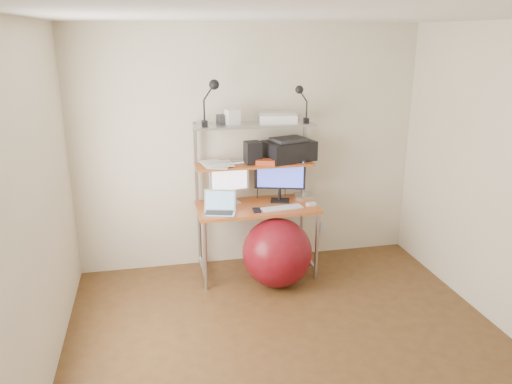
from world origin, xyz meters
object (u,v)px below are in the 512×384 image
monitor_silver (230,179)px  monitor_black (280,176)px  exercise_ball (277,253)px  printer (289,150)px  laptop (220,208)px

monitor_silver → monitor_black: size_ratio=0.90×
monitor_silver → exercise_ball: monitor_silver is taller
monitor_silver → printer: bearing=-11.1°
monitor_black → printer: 0.29m
laptop → printer: printer is taller
laptop → exercise_ball: bearing=-1.9°
monitor_silver → monitor_black: (0.51, -0.05, 0.01)m
monitor_silver → exercise_ball: (0.39, -0.45, -0.65)m
monitor_silver → monitor_black: monitor_black is taller
printer → exercise_ball: printer is taller
exercise_ball → monitor_black: bearing=72.9°
laptop → exercise_ball: (0.53, -0.17, -0.44)m
monitor_silver → exercise_ball: bearing=-61.8°
monitor_black → laptop: 0.73m
monitor_silver → monitor_black: bearing=-18.0°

